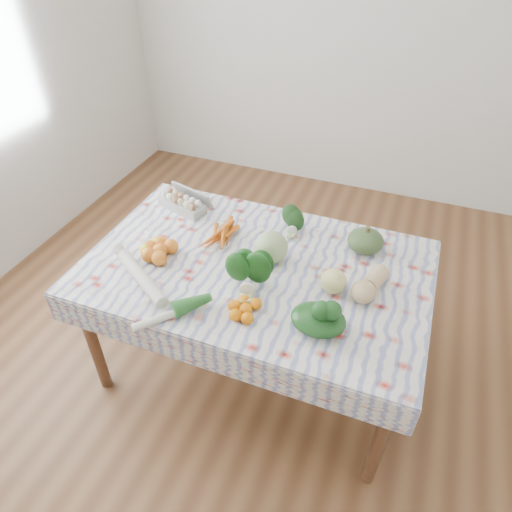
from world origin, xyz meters
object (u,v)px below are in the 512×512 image
at_px(egg_carton, 182,203).
at_px(cabbage, 271,247).
at_px(kabocha_squash, 366,241).
at_px(butternut_squash, 370,283).
at_px(dining_table, 256,278).
at_px(grapefruit, 334,281).

distance_m(egg_carton, cabbage, 0.68).
height_order(kabocha_squash, cabbage, cabbage).
bearing_deg(kabocha_squash, cabbage, -149.11).
distance_m(kabocha_squash, butternut_squash, 0.31).
xyz_separation_m(egg_carton, cabbage, (0.63, -0.25, 0.04)).
height_order(cabbage, butternut_squash, cabbage).
xyz_separation_m(dining_table, egg_carton, (-0.57, 0.31, 0.12)).
bearing_deg(cabbage, butternut_squash, -6.22).
xyz_separation_m(kabocha_squash, butternut_squash, (0.08, -0.30, -0.00)).
relative_size(kabocha_squash, cabbage, 1.11).
distance_m(egg_carton, kabocha_squash, 1.05).
bearing_deg(dining_table, butternut_squash, 0.81).
xyz_separation_m(kabocha_squash, cabbage, (-0.41, -0.25, 0.02)).
height_order(egg_carton, cabbage, cabbage).
bearing_deg(grapefruit, dining_table, 173.81).
bearing_deg(cabbage, grapefruit, -17.18).
bearing_deg(grapefruit, cabbage, 162.82).
distance_m(kabocha_squash, cabbage, 0.48).
bearing_deg(kabocha_squash, egg_carton, 179.82).
bearing_deg(butternut_squash, egg_carton, -178.44).
distance_m(kabocha_squash, grapefruit, 0.36).
height_order(kabocha_squash, butternut_squash, kabocha_squash).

